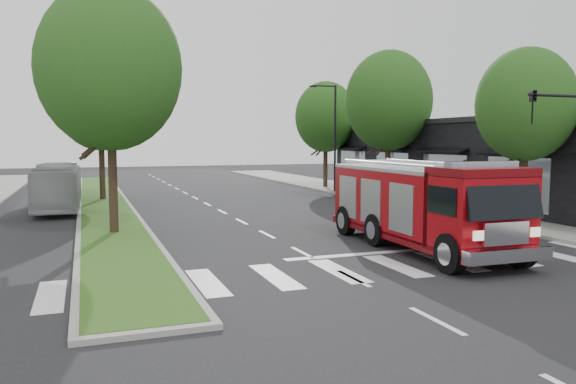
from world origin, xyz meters
The scene contains 13 objects.
ground centered at (0.00, 0.00, 0.00)m, with size 140.00×140.00×0.00m, color black.
sidewalk_right centered at (12.50, 10.00, 0.07)m, with size 5.00×80.00×0.15m, color gray.
median centered at (-6.00, 18.00, 0.08)m, with size 3.00×50.00×0.15m.
storefront_row centered at (17.00, 10.00, 2.50)m, with size 8.00×30.00×5.00m, color black.
bus_shelter centered at (11.20, 8.15, 2.04)m, with size 3.20×1.60×2.61m.
tree_right_near centered at (11.50, 2.00, 5.51)m, with size 4.40×4.40×8.05m.
tree_right_mid centered at (11.50, 14.00, 6.49)m, with size 5.60×5.60×9.72m.
tree_right_far centered at (11.50, 24.00, 5.84)m, with size 5.00×5.00×8.73m.
tree_median_near centered at (-6.00, 6.00, 6.81)m, with size 5.80×5.80×10.16m.
tree_median_far centered at (-6.00, 20.00, 6.49)m, with size 5.60×5.60×9.72m.
streetlight_right_far centered at (10.35, 20.00, 4.48)m, with size 2.11×0.20×8.00m.
fire_engine centered at (4.28, -0.81, 1.58)m, with size 3.07×9.55×3.29m.
city_bus centered at (-8.50, 16.17, 1.32)m, with size 2.22×9.47×2.64m, color #AEADB2.
Camera 1 is at (-7.11, -18.06, 3.91)m, focal length 35.00 mm.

